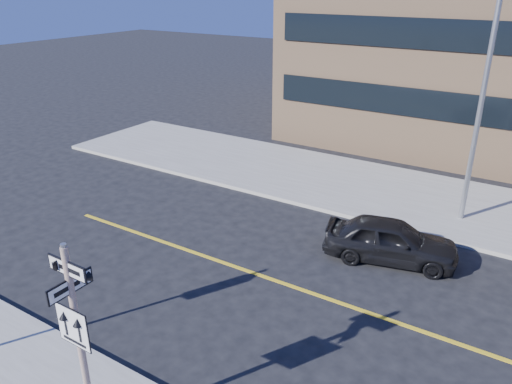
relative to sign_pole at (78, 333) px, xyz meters
The scene contains 4 objects.
ground 3.50m from the sign_pole, 90.00° to the left, with size 120.00×120.00×0.00m, color black.
sign_pole is the anchor object (origin of this frame).
parked_car_a 10.00m from the sign_pole, 74.28° to the left, with size 4.06×1.63×1.38m, color black.
streetlight_a 14.05m from the sign_pole, 73.23° to the left, with size 0.55×2.25×8.00m.
Camera 1 is at (6.45, -6.81, 8.17)m, focal length 35.00 mm.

